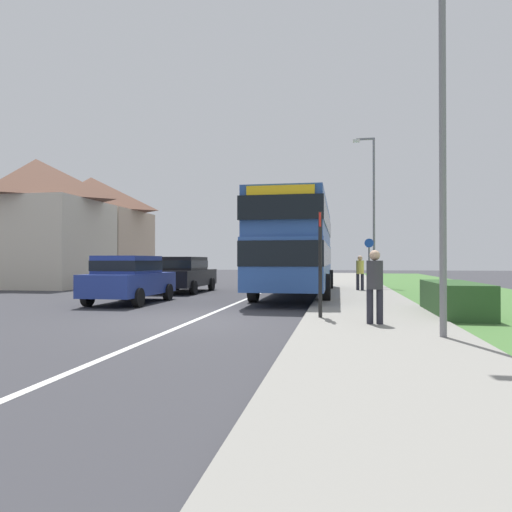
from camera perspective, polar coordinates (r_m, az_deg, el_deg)
name	(u,v)px	position (r m, az deg, el deg)	size (l,w,h in m)	color
ground_plane	(194,321)	(11.43, -7.58, -7.84)	(120.00, 120.00, 0.00)	#38383D
lane_marking_centre	(254,296)	(19.17, -0.29, -4.87)	(0.14, 60.00, 0.01)	silver
pavement_near_side	(361,300)	(16.88, 12.68, -5.26)	(3.20, 68.00, 0.12)	gray
grass_verge_seaward	(493,303)	(17.61, 26.85, -5.08)	(6.00, 68.00, 0.08)	#477538
roadside_hedge	(454,300)	(12.93, 22.92, -4.95)	(1.10, 3.47, 0.90)	#2D5128
double_decker_bus	(297,244)	(19.28, 5.04, 1.52)	(2.80, 11.48, 3.70)	#284C93
parked_car_blue	(130,277)	(16.41, -15.10, -2.50)	(1.90, 4.12, 1.60)	navy
parked_car_black	(184,273)	(21.56, -8.75, -2.03)	(1.96, 4.60, 1.61)	black
pedestrian_at_stop	(375,283)	(10.15, 14.23, -3.22)	(0.34, 0.34, 1.67)	#23232D
pedestrian_walking_away	(360,271)	(21.57, 12.52, -1.79)	(0.34, 0.34, 1.67)	#23232D
bus_stop_sign	(320,257)	(11.09, 7.81, -0.08)	(0.09, 0.52, 2.60)	black
cycle_route_sign	(369,261)	(23.55, 13.58, -0.59)	(0.44, 0.08, 2.52)	slate
street_lamp_near	(436,98)	(9.24, 21.05, 17.46)	(1.14, 0.20, 7.51)	slate
street_lamp_mid	(372,202)	(25.50, 13.90, 6.35)	(1.14, 0.20, 7.90)	slate
house_terrace_far_side	(66,227)	(30.82, -22.08, 3.33)	(6.77, 11.46, 7.02)	beige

